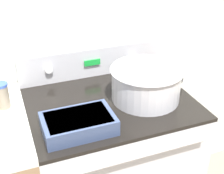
% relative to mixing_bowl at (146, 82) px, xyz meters
% --- Properties ---
extents(kitchen_wall, '(8.00, 0.05, 2.50)m').
position_rel_mixing_bowl_xyz_m(kitchen_wall, '(-0.17, 0.40, 0.24)').
color(kitchen_wall, silver).
rests_on(kitchen_wall, ground_plane).
extents(stove_range, '(0.79, 0.67, 0.92)m').
position_rel_mixing_bowl_xyz_m(stove_range, '(-0.17, 0.05, -0.55)').
color(stove_range, '#BCBCC1').
rests_on(stove_range, ground_plane).
extents(control_panel, '(0.79, 0.07, 0.16)m').
position_rel_mixing_bowl_xyz_m(control_panel, '(-0.17, 0.34, -0.01)').
color(control_panel, '#BCBCC1').
rests_on(control_panel, stove_range).
extents(mixing_bowl, '(0.35, 0.35, 0.16)m').
position_rel_mixing_bowl_xyz_m(mixing_bowl, '(0.00, 0.00, 0.00)').
color(mixing_bowl, silver).
rests_on(mixing_bowl, stove_range).
extents(casserole_dish, '(0.29, 0.19, 0.07)m').
position_rel_mixing_bowl_xyz_m(casserole_dish, '(-0.37, -0.14, -0.05)').
color(casserole_dish, '#38476B').
rests_on(casserole_dish, stove_range).
extents(ladle, '(0.08, 0.32, 0.08)m').
position_rel_mixing_bowl_xyz_m(ladle, '(0.21, 0.08, -0.06)').
color(ladle, '#333338').
rests_on(ladle, stove_range).
extents(spice_jar_blue_cap, '(0.06, 0.06, 0.12)m').
position_rel_mixing_bowl_xyz_m(spice_jar_blue_cap, '(-0.65, 0.14, -0.02)').
color(spice_jar_blue_cap, gray).
rests_on(spice_jar_blue_cap, side_counter).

